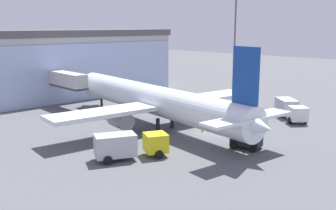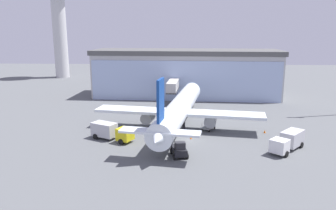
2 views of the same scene
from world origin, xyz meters
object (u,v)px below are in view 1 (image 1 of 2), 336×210
at_px(catering_truck, 129,145).
at_px(safety_cone_nose, 202,130).
at_px(apron_light_mast, 235,31).
at_px(pushback_tug, 247,140).
at_px(airplane, 155,101).
at_px(safety_cone_wingtip, 236,110).
at_px(jet_bridge, 63,80).
at_px(baggage_cart, 189,118).
at_px(fuel_truck, 290,109).

xyz_separation_m(catering_truck, safety_cone_nose, (13.01, 1.02, -1.19)).
bearing_deg(apron_light_mast, safety_cone_nose, -151.45).
bearing_deg(pushback_tug, catering_truck, 47.00).
bearing_deg(apron_light_mast, airplane, -162.37).
bearing_deg(safety_cone_wingtip, airplane, 169.66).
bearing_deg(catering_truck, apron_light_mast, 48.84).
distance_m(jet_bridge, baggage_cart, 22.68).
xyz_separation_m(jet_bridge, apron_light_mast, (34.87, -9.29, 7.65)).
relative_size(apron_light_mast, catering_truck, 2.74).
bearing_deg(apron_light_mast, pushback_tug, -143.17).
bearing_deg(safety_cone_nose, fuel_truck, -17.55).
height_order(catering_truck, baggage_cart, catering_truck).
bearing_deg(airplane, pushback_tug, -170.52).
relative_size(airplane, pushback_tug, 11.06).
xyz_separation_m(jet_bridge, baggage_cart, (6.85, -21.26, -3.93)).
relative_size(catering_truck, pushback_tug, 2.14).
distance_m(airplane, catering_truck, 13.42).
bearing_deg(safety_cone_nose, apron_light_mast, 28.55).
relative_size(pushback_tug, safety_cone_nose, 6.37).
bearing_deg(apron_light_mast, baggage_cart, -156.87).
bearing_deg(airplane, baggage_cart, -96.32).
xyz_separation_m(airplane, safety_cone_wingtip, (14.88, -2.71, -3.20)).
distance_m(pushback_tug, safety_cone_nose, 8.02).
relative_size(baggage_cart, safety_cone_wingtip, 5.86).
distance_m(pushback_tug, safety_cone_wingtip, 18.66).
height_order(apron_light_mast, fuel_truck, apron_light_mast).
bearing_deg(fuel_truck, jet_bridge, -108.47).
height_order(fuel_truck, safety_cone_nose, fuel_truck).
bearing_deg(safety_cone_wingtip, fuel_truck, -80.32).
xyz_separation_m(jet_bridge, pushback_tug, (1.81, -34.05, -3.46)).
bearing_deg(safety_cone_nose, jet_bridge, 97.90).
height_order(airplane, pushback_tug, airplane).
bearing_deg(pushback_tug, baggage_cart, -33.35).
height_order(pushback_tug, safety_cone_wingtip, pushback_tug).
relative_size(pushback_tug, safety_cone_wingtip, 6.37).
relative_size(apron_light_mast, airplane, 0.53).
distance_m(jet_bridge, safety_cone_nose, 26.85).
distance_m(airplane, fuel_truck, 19.71).
height_order(fuel_truck, safety_cone_wingtip, fuel_truck).
relative_size(apron_light_mast, pushback_tug, 5.88).
xyz_separation_m(apron_light_mast, safety_cone_nose, (-31.22, -16.99, -11.80)).
distance_m(airplane, safety_cone_nose, 7.45).
bearing_deg(jet_bridge, apron_light_mast, -100.83).
bearing_deg(baggage_cart, apron_light_mast, 142.68).
relative_size(jet_bridge, airplane, 0.31).
bearing_deg(apron_light_mast, jet_bridge, 165.08).
xyz_separation_m(fuel_truck, safety_cone_nose, (-14.26, 4.51, -1.19)).
height_order(baggage_cart, pushback_tug, pushback_tug).
bearing_deg(apron_light_mast, catering_truck, -157.85).
height_order(jet_bridge, safety_cone_nose, jet_bridge).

